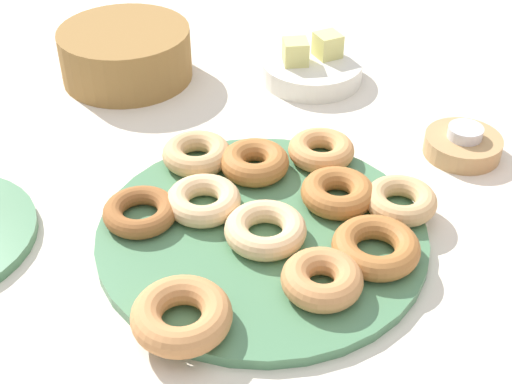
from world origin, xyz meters
TOP-DOWN VIEW (x-y plane):
  - ground_plane at (0.00, 0.00)m, footprint 2.40×2.40m
  - donut_plate at (0.00, 0.00)m, footprint 0.37×0.37m
  - donut_0 at (0.04, -0.10)m, footprint 0.11×0.11m
  - donut_1 at (-0.13, 0.05)m, footprint 0.12×0.12m
  - donut_2 at (-0.05, 0.14)m, footprint 0.09×0.09m
  - donut_3 at (-0.00, -0.02)m, footprint 0.09×0.09m
  - donut_4 at (0.10, 0.03)m, footprint 0.12×0.12m
  - donut_5 at (0.02, 0.11)m, footprint 0.10×0.10m
  - donut_6 at (0.16, -0.00)m, footprint 0.12×0.12m
  - donut_7 at (-0.11, -0.12)m, footprint 0.13×0.13m
  - donut_8 at (0.10, 0.12)m, footprint 0.10×0.10m
  - donut_9 at (0.11, -0.07)m, footprint 0.10×0.10m
  - donut_10 at (-0.06, 0.05)m, footprint 0.12×0.12m
  - candle_holder at (0.29, 0.11)m, footprint 0.10×0.10m
  - tealight at (0.29, 0.11)m, footprint 0.04×0.04m
  - basket at (-0.12, 0.41)m, footprint 0.28×0.28m
  - fruit_bowl at (0.16, 0.34)m, footprint 0.15×0.15m
  - melon_chunk_left at (0.13, 0.34)m, footprint 0.04×0.04m
  - melon_chunk_right at (0.18, 0.36)m, footprint 0.04×0.04m

SIDE VIEW (x-z plane):
  - ground_plane at x=0.00m, z-range 0.00..0.00m
  - donut_plate at x=0.00m, z-range 0.00..0.01m
  - candle_holder at x=0.29m, z-range 0.00..0.03m
  - fruit_bowl at x=0.16m, z-range 0.00..0.03m
  - donut_1 at x=-0.13m, z-range 0.01..0.04m
  - donut_6 at x=0.16m, z-range 0.01..0.04m
  - donut_10 at x=-0.06m, z-range 0.01..0.04m
  - donut_3 at x=0.00m, z-range 0.01..0.04m
  - donut_8 at x=0.10m, z-range 0.01..0.04m
  - donut_9 at x=0.11m, z-range 0.01..0.04m
  - donut_2 at x=-0.05m, z-range 0.01..0.04m
  - donut_4 at x=0.10m, z-range 0.01..0.04m
  - donut_0 at x=0.04m, z-range 0.01..0.04m
  - donut_5 at x=0.02m, z-range 0.01..0.04m
  - donut_7 at x=-0.11m, z-range 0.01..0.04m
  - tealight at x=0.29m, z-range 0.03..0.04m
  - basket at x=-0.12m, z-range 0.00..0.08m
  - melon_chunk_left at x=0.13m, z-range 0.03..0.07m
  - melon_chunk_right at x=0.18m, z-range 0.03..0.07m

